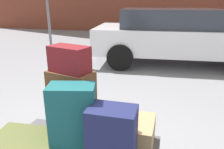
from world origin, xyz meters
The scene contains 9 objects.
suitcase_brown_front_right centered at (-0.11, 0.18, 0.69)m, with size 0.41×0.22×0.70m, color #51331E.
suitcase_navy_rear_right centered at (0.37, -0.19, 0.63)m, with size 0.34×0.23×0.59m, color #191E47.
suitcase_olive_center centered at (-0.38, -0.18, 0.45)m, with size 0.57×0.40×0.21m, color #4C5128.
suitcase_tan_front_left centered at (0.38, 0.22, 0.48)m, with size 0.53×0.40×0.27m, color #9E7F56.
suitcase_teal_rear_left centered at (0.03, -0.11, 0.69)m, with size 0.35×0.21×0.69m, color #144C51.
duffel_bag_maroon_topmost_pile centered at (-0.11, 0.18, 1.15)m, with size 0.35×0.19×0.23m, color maroon.
parked_car centered at (0.85, 4.56, 0.76)m, with size 4.45×2.23×1.42m.
bollard_kerb_near centered at (2.01, 7.46, 0.32)m, with size 0.28×0.28×0.65m, color #72665B.
no_parking_sign centered at (-2.44, 3.90, 1.51)m, with size 0.48×0.16×2.45m.
Camera 1 is at (0.72, -1.52, 1.64)m, focal length 35.70 mm.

